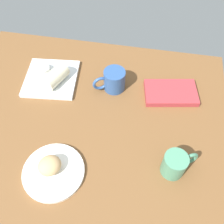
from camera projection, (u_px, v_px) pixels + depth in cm
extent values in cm
cube|color=brown|center=(85.00, 121.00, 100.50)|extent=(110.00, 90.00, 4.00)
cylinder|color=white|center=(54.00, 172.00, 85.44)|extent=(20.75, 20.75, 1.40)
ellipsoid|color=tan|center=(50.00, 165.00, 83.28)|extent=(10.55, 10.51, 5.13)
cube|color=white|center=(51.00, 78.00, 110.09)|extent=(23.88, 23.88, 1.60)
cylinder|color=silver|center=(43.00, 69.00, 110.38)|extent=(5.66, 5.66, 2.50)
cylinder|color=#BA5E2B|center=(43.00, 68.00, 109.61)|extent=(4.64, 4.64, 0.40)
cylinder|color=beige|center=(55.00, 77.00, 105.34)|extent=(10.09, 12.73, 6.21)
cube|color=#A53338|center=(171.00, 93.00, 104.96)|extent=(23.16, 16.61, 2.33)
cylinder|color=#4C8C6B|center=(174.00, 165.00, 82.84)|extent=(7.86, 7.86, 9.10)
cylinder|color=#A1744C|center=(177.00, 159.00, 79.63)|extent=(6.45, 6.45, 0.40)
torus|color=#4C8C6B|center=(189.00, 159.00, 83.92)|extent=(6.36, 4.38, 6.66)
cylinder|color=#2D518C|center=(114.00, 80.00, 104.42)|extent=(8.85, 8.85, 9.17)
cylinder|color=olive|center=(114.00, 73.00, 101.18)|extent=(7.26, 7.26, 0.40)
torus|color=#2D518C|center=(101.00, 83.00, 103.34)|extent=(6.47, 4.25, 6.70)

